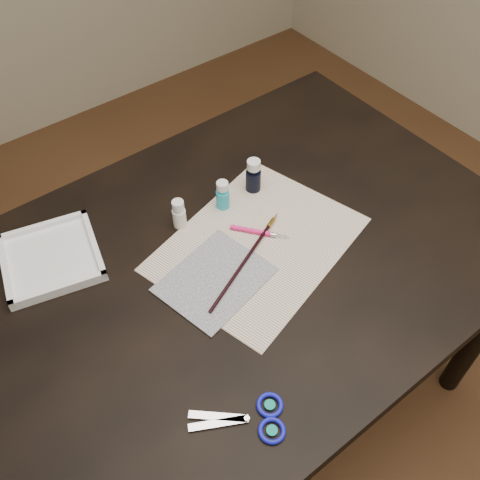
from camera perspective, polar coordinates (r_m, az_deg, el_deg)
ground at (r=1.86m, az=0.00°, el=-16.44°), size 3.50×3.50×0.02m
table at (r=1.52m, az=0.00°, el=-10.49°), size 1.30×0.90×0.75m
paper at (r=1.23m, az=1.89°, el=-0.39°), size 0.53×0.45×0.00m
canvas at (r=1.16m, az=-2.68°, el=-4.22°), size 0.26×0.22×0.00m
paint_bottle_white at (r=1.25m, az=-6.53°, el=2.81°), size 0.04×0.04×0.08m
paint_bottle_cyan at (r=1.28m, az=-1.86°, el=4.83°), size 0.04×0.04×0.08m
paint_bottle_navy at (r=1.32m, az=1.44°, el=6.90°), size 0.05×0.05×0.09m
paintbrush at (r=1.19m, az=0.72°, el=-1.96°), size 0.30×0.14×0.01m
craft_knife at (r=1.24m, az=2.17°, el=0.82°), size 0.10×0.12×0.01m
scissors at (r=1.01m, az=-0.25°, el=-18.93°), size 0.22×0.18×0.01m
palette_tray at (r=1.26m, az=-19.51°, el=-1.75°), size 0.25×0.25×0.02m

